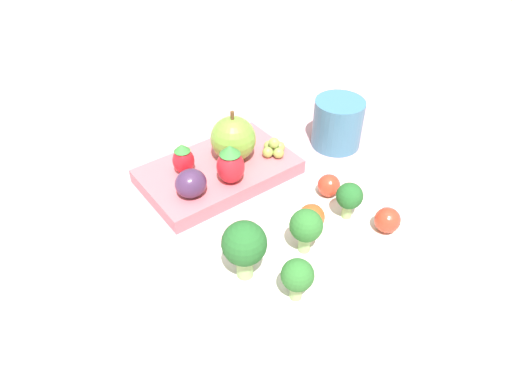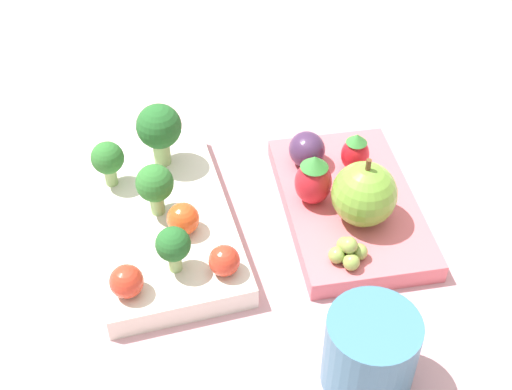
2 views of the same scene
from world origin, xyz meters
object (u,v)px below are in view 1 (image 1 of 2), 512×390
Objects in this scene: cherry_tomato_2 at (387,220)px; strawberry_0 at (183,159)px; broccoli_floret_1 at (244,245)px; cherry_tomato_1 at (329,186)px; broccoli_floret_2 at (349,197)px; apple at (233,139)px; broccoli_floret_0 at (303,229)px; bento_box_savoury at (302,256)px; grape_cluster at (274,148)px; drinking_cup at (338,123)px; broccoli_floret_3 at (297,276)px; bento_box_fruit at (219,171)px; cherry_tomato_0 at (311,217)px; strawberry_1 at (230,164)px; plum at (191,183)px.

cherry_tomato_2 is 0.25m from strawberry_0.
broccoli_floret_1 reaches higher than cherry_tomato_1.
broccoli_floret_2 is 0.65× the size of apple.
bento_box_savoury is at bearing -167.09° from broccoli_floret_0.
broccoli_floret_0 is 1.95× the size of cherry_tomato_1.
bento_box_savoury is 0.18m from apple.
broccoli_floret_1 is at bearing -15.28° from cherry_tomato_2.
cherry_tomato_2 is at bearing 91.16° from grape_cluster.
drinking_cup is (-0.19, -0.13, -0.02)m from broccoli_floret_0.
broccoli_floret_1 reaches higher than broccoli_floret_3.
broccoli_floret_3 is 0.29m from drinking_cup.
bento_box_fruit is 0.22m from broccoli_floret_3.
cherry_tomato_0 is at bearing 36.52° from drinking_cup.
broccoli_floret_1 reaches higher than strawberry_0.
strawberry_1 reaches higher than broccoli_floret_2.
bento_box_savoury is 8.15× the size of cherry_tomato_0.
apple is at bearing -76.74° from cherry_tomato_2.
cherry_tomato_2 is (-0.09, 0.03, 0.02)m from bento_box_savoury.
apple reaches higher than bento_box_savoury.
bento_box_savoury is at bearing 86.49° from strawberry_1.
broccoli_floret_0 is at bearing 32.05° from cherry_tomato_0.
grape_cluster is (-0.00, -0.10, -0.01)m from cherry_tomato_1.
bento_box_savoury is at bearing 98.09° from strawberry_0.
broccoli_floret_1 reaches higher than broccoli_floret_0.
plum is (0.05, -0.01, -0.01)m from strawberry_1.
broccoli_floret_2 is 1.30× the size of grape_cluster.
broccoli_floret_1 is at bearing 64.11° from bento_box_fruit.
apple is at bearing -29.55° from grape_cluster.
broccoli_floret_3 is 0.68× the size of apple.
drinking_cup is at bearing 172.25° from grape_cluster.
broccoli_floret_3 is 0.23m from apple.
strawberry_1 is at bearing -0.75° from drinking_cup.
drinking_cup is at bearing 167.80° from bento_box_fruit.
cherry_tomato_0 is at bearing 99.37° from strawberry_1.
apple reaches higher than plum.
drinking_cup reaches higher than cherry_tomato_2.
broccoli_floret_0 is at bearing 6.29° from broccoli_floret_2.
bento_box_fruit is 3.79× the size of broccoli_floret_0.
broccoli_floret_3 is at bearing 89.21° from plum.
broccoli_floret_1 is 1.72× the size of plum.
broccoli_floret_1 reaches higher than cherry_tomato_2.
apple is 1.31× the size of strawberry_1.
apple is 1.80× the size of plum.
broccoli_floret_1 reaches higher than cherry_tomato_0.
broccoli_floret_1 is at bearing -1.01° from broccoli_floret_2.
cherry_tomato_1 is at bearing 40.38° from drinking_cup.
cherry_tomato_2 is at bearing 59.83° from drinking_cup.
cherry_tomato_0 and cherry_tomato_2 have the same top height.
plum is at bearing -99.91° from broccoli_floret_1.
broccoli_floret_2 is 0.85× the size of strawberry_1.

